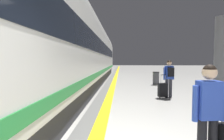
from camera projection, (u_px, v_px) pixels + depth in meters
The scene contains 8 objects.
safety_line_strip at pixel (113, 86), 11.22m from camera, with size 0.36×80.00×0.01m, color yellow.
tactile_edge_band at pixel (108, 86), 11.23m from camera, with size 0.60×80.00×0.01m, color slate.
high_speed_train at pixel (62, 42), 7.44m from camera, with size 2.94×34.22×4.97m.
traveller_foreground at pixel (208, 110), 2.54m from camera, with size 0.51×0.23×1.63m.
passenger_near at pixel (169, 75), 7.68m from camera, with size 0.52×0.39×1.71m.
suitcase_near at pixel (162, 90), 7.61m from camera, with size 0.41×0.29×1.07m.
platform_pillar at pixel (219, 60), 7.36m from camera, with size 0.56×0.56×3.60m.
waste_bin at pixel (156, 78), 11.83m from camera, with size 0.46×0.46×0.91m.
Camera 1 is at (-0.45, -1.13, 1.69)m, focal length 27.04 mm.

